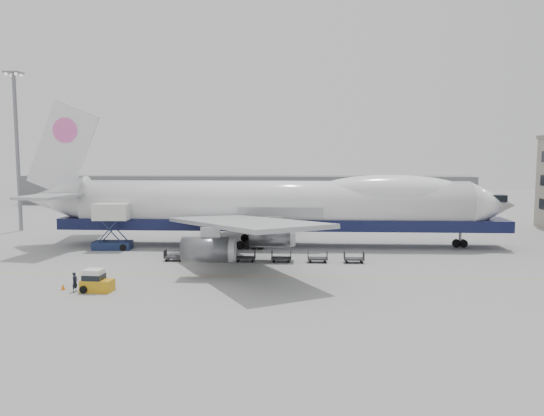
# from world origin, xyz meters

# --- Properties ---
(ground) EXTENTS (260.00, 260.00, 0.00)m
(ground) POSITION_xyz_m (0.00, 0.00, 0.00)
(ground) COLOR gray
(ground) RESTS_ON ground
(apron_line) EXTENTS (60.00, 0.15, 0.01)m
(apron_line) POSITION_xyz_m (0.00, -6.00, 0.01)
(apron_line) COLOR gold
(apron_line) RESTS_ON ground
(hangar) EXTENTS (110.00, 8.00, 7.00)m
(hangar) POSITION_xyz_m (-10.00, 70.00, 3.50)
(hangar) COLOR slate
(hangar) RESTS_ON ground
(floodlight_mast) EXTENTS (2.40, 2.40, 25.43)m
(floodlight_mast) POSITION_xyz_m (-42.00, 24.00, 14.27)
(floodlight_mast) COLOR slate
(floodlight_mast) RESTS_ON ground
(airliner) EXTENTS (67.00, 55.30, 19.98)m
(airliner) POSITION_xyz_m (0.64, 12.00, 5.62)
(airliner) COLOR white
(airliner) RESTS_ON ground
(catering_truck) EXTENTS (5.00, 3.58, 6.08)m
(catering_truck) POSITION_xyz_m (-21.11, 8.18, 3.44)
(catering_truck) COLOR #182348
(catering_truck) RESTS_ON ground
(baggage_tug) EXTENTS (2.93, 1.72, 2.07)m
(baggage_tug) POSITION_xyz_m (-15.14, -12.82, 0.92)
(baggage_tug) COLOR #C88D12
(baggage_tug) RESTS_ON ground
(ground_worker) EXTENTS (0.58, 0.75, 1.81)m
(ground_worker) POSITION_xyz_m (-17.02, -13.03, 0.91)
(ground_worker) COLOR black
(ground_worker) RESTS_ON ground
(traffic_cone) EXTENTS (0.40, 0.40, 0.59)m
(traffic_cone) POSITION_xyz_m (-18.44, -12.41, 0.28)
(traffic_cone) COLOR orange
(traffic_cone) RESTS_ON ground
(dolly_0) EXTENTS (2.30, 1.35, 1.30)m
(dolly_0) POSITION_xyz_m (-11.22, 1.23, 0.53)
(dolly_0) COLOR #2D2D30
(dolly_0) RESTS_ON ground
(dolly_1) EXTENTS (2.30, 1.35, 1.30)m
(dolly_1) POSITION_xyz_m (-7.02, 1.23, 0.53)
(dolly_1) COLOR #2D2D30
(dolly_1) RESTS_ON ground
(dolly_2) EXTENTS (2.30, 1.35, 1.30)m
(dolly_2) POSITION_xyz_m (-2.82, 1.23, 0.53)
(dolly_2) COLOR #2D2D30
(dolly_2) RESTS_ON ground
(dolly_3) EXTENTS (2.30, 1.35, 1.30)m
(dolly_3) POSITION_xyz_m (1.38, 1.23, 0.53)
(dolly_3) COLOR #2D2D30
(dolly_3) RESTS_ON ground
(dolly_4) EXTENTS (2.30, 1.35, 1.30)m
(dolly_4) POSITION_xyz_m (5.58, 1.23, 0.53)
(dolly_4) COLOR #2D2D30
(dolly_4) RESTS_ON ground
(dolly_5) EXTENTS (2.30, 1.35, 1.30)m
(dolly_5) POSITION_xyz_m (9.78, 1.23, 0.53)
(dolly_5) COLOR #2D2D30
(dolly_5) RESTS_ON ground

